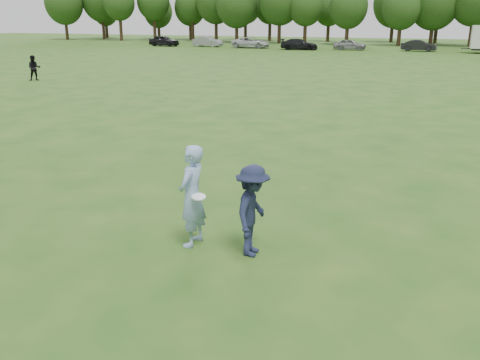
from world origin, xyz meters
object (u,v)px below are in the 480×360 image
(car_a, at_px, (164,41))
(car_b, at_px, (207,42))
(car_f, at_px, (419,46))
(thrower, at_px, (192,196))
(car_e, at_px, (350,44))
(car_d, at_px, (299,44))
(defender, at_px, (253,211))
(player_far_a, at_px, (34,68))
(car_c, at_px, (251,43))

(car_a, distance_m, car_b, 6.62)
(car_b, distance_m, car_f, 28.94)
(thrower, xyz_separation_m, car_a, (-33.08, 60.19, -0.23))
(car_a, xyz_separation_m, car_f, (35.50, 1.05, -0.08))
(car_e, bearing_deg, car_a, 87.23)
(car_b, height_order, car_d, car_b)
(defender, relative_size, car_b, 0.40)
(defender, relative_size, player_far_a, 1.02)
(player_far_a, height_order, car_b, player_far_a)
(thrower, relative_size, defender, 1.15)
(car_b, relative_size, car_d, 0.90)
(defender, distance_m, car_a, 69.30)
(defender, xyz_separation_m, car_c, (-20.87, 60.39, -0.15))
(car_b, relative_size, car_c, 0.83)
(car_b, xyz_separation_m, car_d, (14.07, -2.14, -0.01))
(car_e, bearing_deg, car_d, 101.33)
(car_f, bearing_deg, car_e, 98.41)
(car_d, bearing_deg, thrower, -173.06)
(defender, relative_size, car_c, 0.33)
(player_far_a, xyz_separation_m, car_f, (24.03, 40.99, -0.16))
(car_e, height_order, car_f, car_e)
(defender, height_order, car_e, defender)
(car_d, xyz_separation_m, car_f, (14.87, 2.28, -0.00))
(thrower, height_order, defender, thrower)
(thrower, xyz_separation_m, car_b, (-26.53, 61.10, -0.29))
(defender, height_order, car_d, defender)
(defender, distance_m, car_e, 61.12)
(car_f, bearing_deg, defender, -176.57)
(car_d, bearing_deg, car_a, 81.58)
(defender, bearing_deg, car_c, 16.25)
(car_d, relative_size, car_f, 1.14)
(car_c, relative_size, car_e, 1.26)
(car_b, bearing_deg, defender, -151.03)
(car_f, bearing_deg, car_d, 103.26)
(defender, distance_m, car_c, 63.89)
(player_far_a, height_order, car_f, player_far_a)
(car_d, bearing_deg, player_far_a, 161.70)
(thrower, height_order, car_b, thrower)
(car_b, bearing_deg, car_c, -91.42)
(car_b, distance_m, car_e, 20.40)
(player_far_a, xyz_separation_m, car_b, (-4.91, 40.85, -0.14))
(car_c, bearing_deg, car_b, 84.31)
(player_far_a, xyz_separation_m, car_c, (1.98, 40.13, -0.13))
(thrower, xyz_separation_m, car_c, (-19.63, 60.38, -0.28))
(thrower, relative_size, car_a, 0.44)
(player_far_a, bearing_deg, car_e, 27.88)
(car_c, distance_m, car_f, 22.06)
(thrower, relative_size, car_d, 0.42)
(car_a, bearing_deg, player_far_a, -157.49)
(car_b, xyz_separation_m, car_e, (20.39, -0.44, -0.01))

